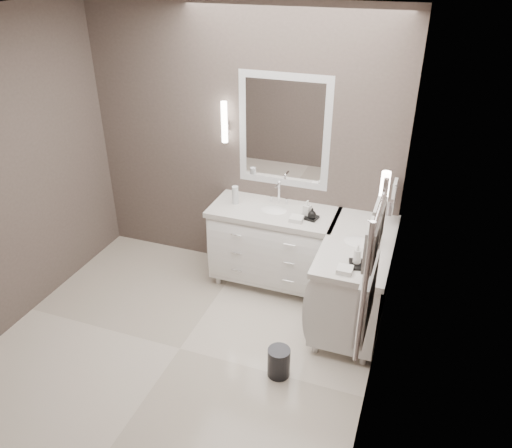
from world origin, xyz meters
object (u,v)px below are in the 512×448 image
(vanity_back, at_px, (273,242))
(waste_bin, at_px, (279,362))
(vanity_right, at_px, (355,277))
(towel_ladder, at_px, (369,277))

(vanity_back, bearing_deg, waste_bin, -69.68)
(vanity_back, height_order, waste_bin, vanity_back)
(vanity_back, bearing_deg, vanity_right, -20.38)
(towel_ladder, height_order, waste_bin, towel_ladder)
(vanity_back, distance_m, vanity_right, 0.93)
(vanity_right, bearing_deg, vanity_back, 159.62)
(vanity_right, relative_size, towel_ladder, 1.38)
(vanity_back, height_order, vanity_right, same)
(vanity_right, relative_size, waste_bin, 4.79)
(vanity_back, distance_m, towel_ladder, 2.16)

